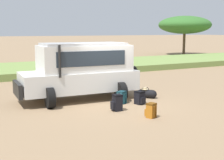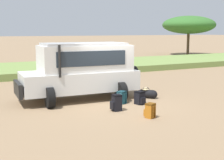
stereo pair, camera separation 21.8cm
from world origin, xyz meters
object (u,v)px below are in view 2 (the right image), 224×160
Objects in this scene: backpack_beside_front_wheel at (116,103)px; backpack_near_rear_wheel at (150,111)px; backpack_cluster_center at (140,98)px; backpack_outermost at (121,98)px; acacia_tree_centre_back at (189,25)px; duffel_bag_low_black_case at (147,94)px; safari_vehicle at (82,70)px.

backpack_near_rear_wheel is at bearing -66.97° from backpack_beside_front_wheel.
backpack_cluster_center reaches higher than backpack_outermost.
backpack_cluster_center is at bearing 68.02° from backpack_near_rear_wheel.
acacia_tree_centre_back is (20.15, 19.58, 3.32)m from backpack_beside_front_wheel.
duffel_bag_low_black_case is at bearing 42.46° from backpack_cluster_center.
acacia_tree_centre_back reaches higher than backpack_outermost.
backpack_cluster_center reaches higher than backpack_near_rear_wheel.
safari_vehicle is at bearing 131.81° from backpack_cluster_center.
backpack_cluster_center is 1.05× the size of backpack_near_rear_wheel.
backpack_cluster_center is at bearing -134.60° from acacia_tree_centre_back.
acacia_tree_centre_back is at bearing 46.94° from backpack_near_rear_wheel.
backpack_near_rear_wheel is (0.58, -1.36, -0.05)m from backpack_beside_front_wheel.
duffel_bag_low_black_case is at bearing -134.46° from acacia_tree_centre_back.
backpack_beside_front_wheel is 1.18× the size of backpack_outermost.
backpack_beside_front_wheel is 0.10× the size of acacia_tree_centre_back.
acacia_tree_centre_back reaches higher than backpack_near_rear_wheel.
safari_vehicle is 2.79m from backpack_cluster_center.
backpack_cluster_center is 2.00m from backpack_near_rear_wheel.
backpack_beside_front_wheel is 1.48m from backpack_near_rear_wheel.
acacia_tree_centre_back reaches higher than backpack_beside_front_wheel.
backpack_beside_front_wheel reaches higher than backpack_cluster_center.
backpack_beside_front_wheel is 1.16× the size of backpack_cluster_center.
backpack_beside_front_wheel is 28.29m from acacia_tree_centre_back.
duffel_bag_low_black_case is (2.66, -1.08, -1.10)m from safari_vehicle.
safari_vehicle is 4.05m from backpack_near_rear_wheel.
backpack_near_rear_wheel is (-0.75, -1.85, -0.01)m from backpack_cluster_center.
backpack_near_rear_wheel is 0.98× the size of backpack_outermost.
safari_vehicle is 10.36× the size of backpack_outermost.
backpack_beside_front_wheel is at bearing -159.74° from backpack_cluster_center.
safari_vehicle is at bearing 157.91° from duffel_bag_low_black_case.
backpack_outermost is 27.16m from acacia_tree_centre_back.
backpack_cluster_center is 0.69× the size of duffel_bag_low_black_case.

